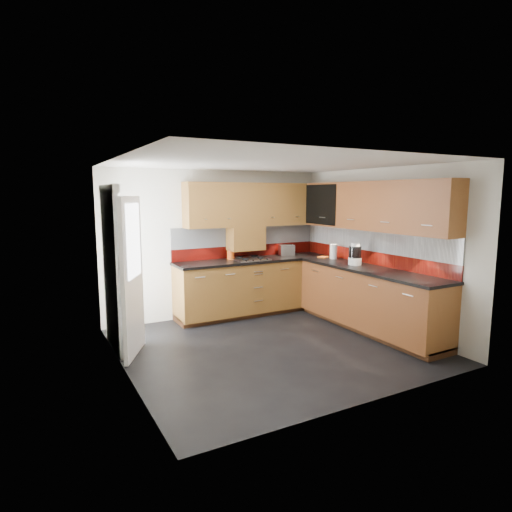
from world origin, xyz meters
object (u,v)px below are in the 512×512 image
toaster (287,250)px  gas_hob (250,259)px  food_processor (355,255)px  utensil_pot (231,254)px

toaster → gas_hob: bearing=-169.9°
food_processor → utensil_pot: bearing=135.0°
gas_hob → food_processor: size_ratio=1.69×
food_processor → gas_hob: bearing=132.6°
utensil_pot → toaster: (1.08, -0.03, -0.00)m
gas_hob → toaster: bearing=10.1°
toaster → utensil_pot: bearing=178.2°
toaster → food_processor: food_processor is taller
gas_hob → toaster: (0.80, 0.14, 0.08)m
gas_hob → utensil_pot: size_ratio=1.35×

